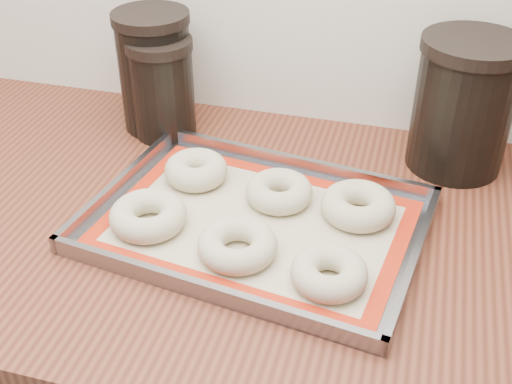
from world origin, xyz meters
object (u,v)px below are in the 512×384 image
(bagel_front_right, at_px, (329,273))
(canister_left, at_px, (155,71))
(bagel_front_mid, at_px, (237,245))
(bagel_back_mid, at_px, (279,191))
(bagel_front_left, at_px, (148,216))
(canister_mid, at_px, (162,88))
(baking_tray, at_px, (256,223))
(canister_right, at_px, (463,105))
(bagel_back_right, at_px, (358,206))
(bagel_back_left, at_px, (196,170))

(bagel_front_right, distance_m, canister_left, 0.51)
(bagel_front_mid, relative_size, bagel_back_mid, 1.07)
(bagel_front_left, bearing_deg, canister_mid, 107.08)
(baking_tray, relative_size, canister_mid, 2.90)
(bagel_front_left, height_order, canister_right, canister_right)
(bagel_front_right, xyz_separation_m, bagel_back_right, (0.02, 0.15, 0.00))
(bagel_front_mid, relative_size, bagel_back_left, 1.09)
(canister_mid, height_order, canister_right, canister_right)
(bagel_front_left, bearing_deg, bagel_back_mid, 33.52)
(bagel_front_mid, height_order, canister_left, canister_left)
(bagel_back_mid, height_order, bagel_back_right, bagel_back_right)
(canister_left, distance_m, canister_mid, 0.04)
(bagel_front_mid, distance_m, canister_mid, 0.37)
(baking_tray, height_order, bagel_back_left, bagel_back_left)
(bagel_front_left, relative_size, canister_left, 0.53)
(bagel_front_right, relative_size, canister_right, 0.46)
(bagel_back_left, bearing_deg, bagel_front_mid, -53.77)
(bagel_front_left, xyz_separation_m, canister_right, (0.41, 0.29, 0.08))
(baking_tray, distance_m, bagel_back_left, 0.15)
(bagel_back_mid, bearing_deg, canister_left, 145.66)
(bagel_back_mid, bearing_deg, canister_mid, 147.19)
(baking_tray, relative_size, canister_left, 2.41)
(bagel_back_mid, bearing_deg, bagel_back_right, -3.09)
(bagel_front_right, height_order, canister_right, canister_right)
(bagel_back_right, distance_m, canister_mid, 0.40)
(bagel_front_mid, bearing_deg, bagel_front_left, 168.84)
(bagel_front_right, relative_size, bagel_back_left, 1.00)
(bagel_back_left, xyz_separation_m, bagel_back_mid, (0.14, -0.02, -0.00))
(bagel_front_right, xyz_separation_m, bagel_back_mid, (-0.10, 0.16, 0.00))
(bagel_front_left, xyz_separation_m, canister_left, (-0.10, 0.29, 0.08))
(baking_tray, xyz_separation_m, bagel_back_left, (-0.12, 0.08, 0.02))
(bagel_front_mid, relative_size, bagel_front_right, 1.09)
(baking_tray, height_order, bagel_front_right, bagel_front_right)
(bagel_front_left, bearing_deg, bagel_front_mid, -11.16)
(canister_left, xyz_separation_m, canister_mid, (0.02, -0.02, -0.02))
(bagel_back_mid, bearing_deg, bagel_back_left, 171.58)
(bagel_front_mid, xyz_separation_m, bagel_front_right, (0.13, -0.02, 0.00))
(bagel_front_left, relative_size, bagel_back_left, 1.11)
(baking_tray, xyz_separation_m, bagel_back_mid, (0.02, 0.06, 0.02))
(baking_tray, height_order, canister_mid, canister_mid)
(bagel_back_right, relative_size, canister_mid, 0.62)
(bagel_front_left, bearing_deg, bagel_front_right, -10.52)
(bagel_back_right, distance_m, canister_right, 0.25)
(baking_tray, xyz_separation_m, bagel_front_mid, (-0.01, -0.07, 0.02))
(bagel_back_left, relative_size, bagel_back_mid, 0.98)
(bagel_back_right, distance_m, canister_left, 0.44)
(canister_right, bearing_deg, bagel_back_left, -156.73)
(baking_tray, height_order, canister_right, canister_right)
(bagel_back_left, bearing_deg, canister_right, 23.27)
(bagel_front_mid, relative_size, canister_mid, 0.62)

